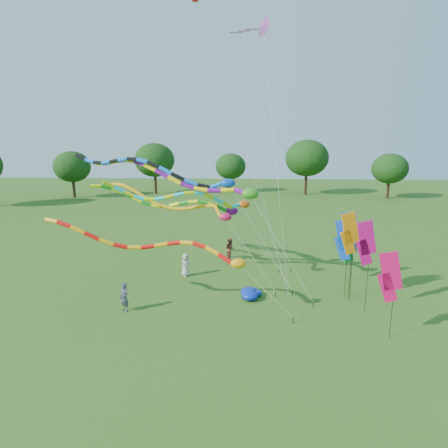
{
  "coord_description": "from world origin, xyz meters",
  "views": [
    {
      "loc": [
        -0.22,
        -16.87,
        9.04
      ],
      "look_at": [
        -1.24,
        2.65,
        4.8
      ],
      "focal_mm": 30.0,
      "sensor_mm": 36.0,
      "label": 1
    }
  ],
  "objects_px": {
    "tube_kite_red": "(166,247)",
    "tube_kite_orange": "(178,204)",
    "blue_nylon_heap": "(251,295)",
    "person_c": "(230,249)",
    "person_a": "(186,265)",
    "person_b": "(124,297)"
  },
  "relations": [
    {
      "from": "tube_kite_red",
      "to": "tube_kite_orange",
      "type": "xyz_separation_m",
      "value": [
        -0.24,
        5.24,
        1.47
      ]
    },
    {
      "from": "blue_nylon_heap",
      "to": "person_c",
      "type": "height_order",
      "value": "person_c"
    },
    {
      "from": "tube_kite_orange",
      "to": "person_a",
      "type": "relative_size",
      "value": 7.37
    },
    {
      "from": "blue_nylon_heap",
      "to": "person_c",
      "type": "xyz_separation_m",
      "value": [
        -1.48,
        7.39,
        0.65
      ]
    },
    {
      "from": "person_b",
      "to": "person_c",
      "type": "relative_size",
      "value": 0.92
    },
    {
      "from": "person_a",
      "to": "person_c",
      "type": "distance_m",
      "value": 4.79
    },
    {
      "from": "blue_nylon_heap",
      "to": "person_c",
      "type": "relative_size",
      "value": 0.93
    },
    {
      "from": "tube_kite_red",
      "to": "blue_nylon_heap",
      "type": "xyz_separation_m",
      "value": [
        4.55,
        2.07,
        -3.44
      ]
    },
    {
      "from": "tube_kite_red",
      "to": "person_b",
      "type": "relative_size",
      "value": 8.04
    },
    {
      "from": "person_a",
      "to": "person_b",
      "type": "bearing_deg",
      "value": -164.29
    },
    {
      "from": "blue_nylon_heap",
      "to": "person_a",
      "type": "relative_size",
      "value": 1.02
    },
    {
      "from": "tube_kite_red",
      "to": "person_c",
      "type": "relative_size",
      "value": 7.41
    },
    {
      "from": "blue_nylon_heap",
      "to": "person_b",
      "type": "xyz_separation_m",
      "value": [
        -6.91,
        -2.12,
        0.58
      ]
    },
    {
      "from": "person_a",
      "to": "person_b",
      "type": "height_order",
      "value": "person_b"
    },
    {
      "from": "person_b",
      "to": "person_c",
      "type": "distance_m",
      "value": 10.95
    },
    {
      "from": "blue_nylon_heap",
      "to": "person_c",
      "type": "bearing_deg",
      "value": 101.3
    },
    {
      "from": "tube_kite_red",
      "to": "person_b",
      "type": "xyz_separation_m",
      "value": [
        -2.36,
        -0.05,
        -2.86
      ]
    },
    {
      "from": "tube_kite_red",
      "to": "blue_nylon_heap",
      "type": "distance_m",
      "value": 6.07
    },
    {
      "from": "person_c",
      "to": "blue_nylon_heap",
      "type": "bearing_deg",
      "value": 167.99
    },
    {
      "from": "tube_kite_red",
      "to": "person_c",
      "type": "bearing_deg",
      "value": 79.9
    },
    {
      "from": "tube_kite_red",
      "to": "tube_kite_orange",
      "type": "distance_m",
      "value": 5.45
    },
    {
      "from": "person_a",
      "to": "person_c",
      "type": "relative_size",
      "value": 0.91
    }
  ]
}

